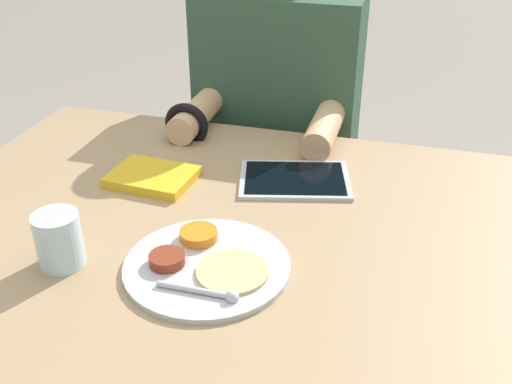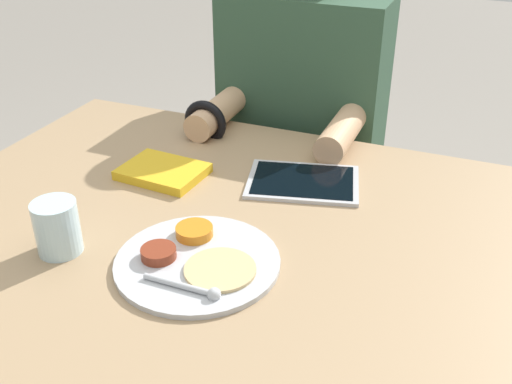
# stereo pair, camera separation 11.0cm
# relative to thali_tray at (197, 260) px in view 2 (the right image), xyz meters

# --- Properties ---
(dining_table) EXTENTS (1.20, 0.95, 0.73)m
(dining_table) POSITION_rel_thali_tray_xyz_m (-0.02, 0.11, -0.37)
(dining_table) COLOR #9E7F5B
(dining_table) RESTS_ON ground_plane
(thali_tray) EXTENTS (0.28, 0.28, 0.03)m
(thali_tray) POSITION_rel_thali_tray_xyz_m (0.00, 0.00, 0.00)
(thali_tray) COLOR #B7BABF
(thali_tray) RESTS_ON dining_table
(red_notebook) EXTENTS (0.18, 0.14, 0.02)m
(red_notebook) POSITION_rel_thali_tray_xyz_m (-0.21, 0.26, 0.00)
(red_notebook) COLOR silver
(red_notebook) RESTS_ON dining_table
(tablet_device) EXTENTS (0.26, 0.22, 0.01)m
(tablet_device) POSITION_rel_thali_tray_xyz_m (0.08, 0.34, -0.00)
(tablet_device) COLOR #B7B7BC
(tablet_device) RESTS_ON dining_table
(person_diner) EXTENTS (0.43, 0.43, 1.20)m
(person_diner) POSITION_rel_thali_tray_xyz_m (-0.06, 0.74, -0.17)
(person_diner) COLOR black
(person_diner) RESTS_ON ground_plane
(drinking_glass) EXTENTS (0.08, 0.08, 0.10)m
(drinking_glass) POSITION_rel_thali_tray_xyz_m (-0.24, -0.05, 0.04)
(drinking_glass) COLOR silver
(drinking_glass) RESTS_ON dining_table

